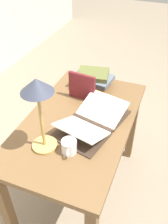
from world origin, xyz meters
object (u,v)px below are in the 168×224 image
at_px(book_stack_tall, 93,79).
at_px(reading_lamp, 38,96).
at_px(coffee_mug, 69,147).
at_px(open_book, 92,121).
at_px(book_standing_upright, 82,87).

height_order(book_stack_tall, reading_lamp, reading_lamp).
relative_size(book_stack_tall, reading_lamp, 0.68).
xyz_separation_m(reading_lamp, coffee_mug, (0.01, -0.15, -0.31)).
relative_size(open_book, book_standing_upright, 2.83).
bearing_deg(book_stack_tall, reading_lamp, 176.62).
relative_size(book_stack_tall, coffee_mug, 2.71).
bearing_deg(open_book, book_stack_tall, 32.37).
distance_m(book_stack_tall, book_standing_upright, 0.19).
bearing_deg(reading_lamp, coffee_mug, -85.71).
xyz_separation_m(book_standing_upright, reading_lamp, (-0.52, 0.03, 0.25)).
bearing_deg(reading_lamp, book_stack_tall, -3.38).
xyz_separation_m(open_book, reading_lamp, (-0.28, 0.19, 0.32)).
bearing_deg(book_stack_tall, open_book, -160.71).
height_order(reading_lamp, coffee_mug, reading_lamp).
height_order(book_stack_tall, coffee_mug, book_stack_tall).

